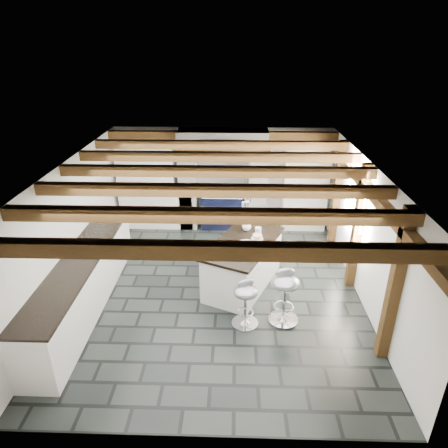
{
  "coord_description": "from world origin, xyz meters",
  "views": [
    {
      "loc": [
        0.3,
        -6.09,
        4.14
      ],
      "look_at": [
        0.1,
        0.4,
        1.1
      ],
      "focal_mm": 32.0,
      "sensor_mm": 36.0,
      "label": 1
    }
  ],
  "objects_px": {
    "range_cooker": "(223,208)",
    "kitchen_island": "(243,263)",
    "bar_stool_near": "(285,290)",
    "bar_stool_far": "(245,298)"
  },
  "relations": [
    {
      "from": "range_cooker",
      "to": "kitchen_island",
      "type": "relative_size",
      "value": 0.5
    },
    {
      "from": "bar_stool_near",
      "to": "range_cooker",
      "type": "bearing_deg",
      "value": 97.64
    },
    {
      "from": "range_cooker",
      "to": "bar_stool_far",
      "type": "height_order",
      "value": "range_cooker"
    },
    {
      "from": "range_cooker",
      "to": "kitchen_island",
      "type": "xyz_separation_m",
      "value": [
        0.45,
        -2.54,
        -0.02
      ]
    },
    {
      "from": "kitchen_island",
      "to": "bar_stool_far",
      "type": "relative_size",
      "value": 2.56
    },
    {
      "from": "kitchen_island",
      "to": "bar_stool_near",
      "type": "height_order",
      "value": "kitchen_island"
    },
    {
      "from": "bar_stool_near",
      "to": "bar_stool_far",
      "type": "xyz_separation_m",
      "value": [
        -0.62,
        -0.12,
        -0.08
      ]
    },
    {
      "from": "bar_stool_far",
      "to": "range_cooker",
      "type": "bearing_deg",
      "value": 77.25
    },
    {
      "from": "range_cooker",
      "to": "kitchen_island",
      "type": "height_order",
      "value": "kitchen_island"
    },
    {
      "from": "bar_stool_near",
      "to": "bar_stool_far",
      "type": "relative_size",
      "value": 1.17
    }
  ]
}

